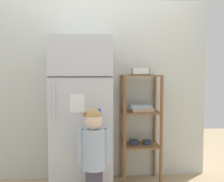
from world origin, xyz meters
TOP-DOWN VIEW (x-y plane):
  - kitchen_wall_back at (0.00, 0.34)m, footprint 2.70×0.03m
  - refrigerator at (-0.19, 0.02)m, footprint 0.65×0.62m
  - child_standing at (-0.06, -0.47)m, footprint 0.31×0.23m
  - pantry_shelf_unit at (0.50, 0.14)m, footprint 0.45×0.35m
  - fruit_bin at (0.49, 0.14)m, footprint 0.20×0.15m

SIDE VIEW (x-z plane):
  - child_standing at x=-0.06m, z-range 0.10..1.06m
  - pantry_shelf_unit at x=0.50m, z-range 0.12..1.39m
  - refrigerator at x=-0.19m, z-range 0.00..1.67m
  - kitchen_wall_back at x=0.00m, z-range 0.00..2.17m
  - fruit_bin at x=0.49m, z-range 1.26..1.34m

